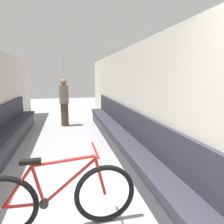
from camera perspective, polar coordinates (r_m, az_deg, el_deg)
wall_right at (r=4.44m, az=5.52°, el=3.58°), size 0.10×10.39×2.27m
bench_seat_row_right at (r=4.51m, az=2.65°, el=-6.97°), size 0.43×6.46×0.97m
bicycle at (r=2.38m, az=-15.55°, el=-22.75°), size 1.73×0.46×0.89m
grab_pole_near at (r=7.15m, az=-13.43°, el=5.53°), size 0.08×0.08×2.25m
passenger_standing at (r=6.78m, az=-13.50°, el=2.83°), size 0.30×0.30×1.57m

